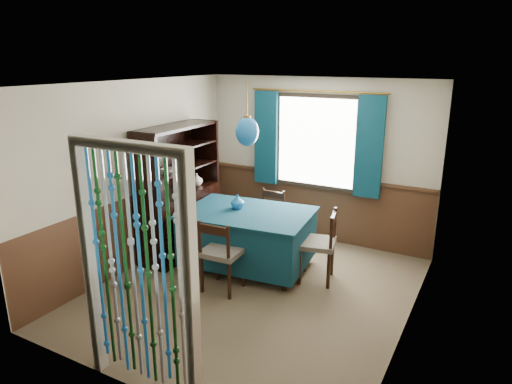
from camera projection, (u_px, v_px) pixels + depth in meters
The scene contains 22 objects.
floor at pixel (253, 291), 5.63m from camera, with size 4.00×4.00×0.00m, color brown.
ceiling at pixel (253, 83), 4.92m from camera, with size 4.00×4.00×0.00m, color silver.
wall_back at pixel (317, 161), 6.96m from camera, with size 3.60×3.60×0.00m, color #BEB49B.
wall_front at pixel (130, 258), 3.59m from camera, with size 3.60×3.60×0.00m, color #BEB49B.
wall_left at pixel (136, 175), 6.10m from camera, with size 4.00×4.00×0.00m, color #BEB49B.
wall_right at pixel (414, 220), 4.45m from camera, with size 4.00×4.00×0.00m, color #BEB49B.
wainscot_back at pixel (315, 208), 7.16m from camera, with size 3.60×3.60×0.00m, color #492D1B.
wainscot_front at pixel (139, 340), 3.82m from camera, with size 3.60×3.60×0.00m, color #492D1B.
wainscot_left at pixel (141, 228), 6.31m from camera, with size 4.00×4.00×0.00m, color #492D1B.
wainscot_right at pixel (406, 288), 4.67m from camera, with size 4.00×4.00×0.00m, color #492D1B.
window at pixel (316, 142), 6.83m from camera, with size 1.32×0.12×1.42m, color black.
doorway at pixel (137, 278), 3.70m from camera, with size 1.16×0.12×2.18m, color silver, non-canonical shape.
dining_table at pixel (248, 236), 6.14m from camera, with size 1.79×1.33×0.81m.
chair_near at pixel (221, 253), 5.51m from camera, with size 0.48×0.46×0.93m.
chair_far at pixel (268, 218), 6.81m from camera, with size 0.45×0.43×0.87m.
chair_left at pixel (188, 227), 6.51m from camera, with size 0.43×0.45×0.82m.
chair_right at pixel (319, 244), 5.78m from camera, with size 0.54×0.55×0.94m.
sideboard at pixel (180, 210), 6.62m from camera, with size 0.53×1.44×1.87m.
pendant_lamp at pixel (247, 131), 5.73m from camera, with size 0.30×0.30×0.81m.
vase_table at pixel (238, 202), 6.15m from camera, with size 0.17×0.17×0.18m, color #175DA0.
bowl_shelf at pixel (169, 170), 6.18m from camera, with size 0.21×0.21×0.05m, color beige.
vase_sideboard at pixel (197, 179), 6.78m from camera, with size 0.19×0.19×0.20m, color beige.
Camera 1 is at (2.45, -4.41, 2.78)m, focal length 32.00 mm.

